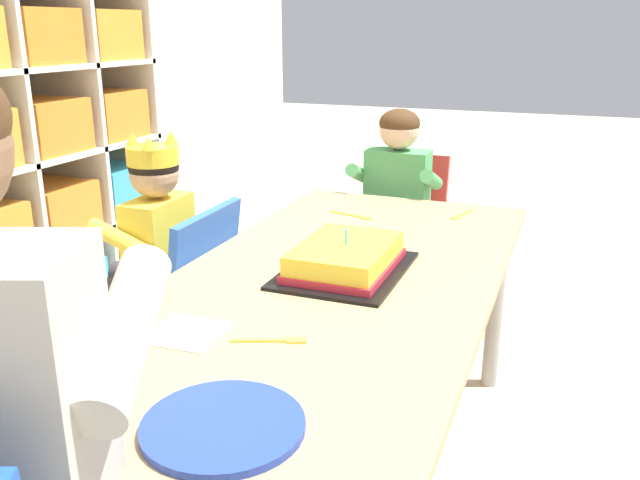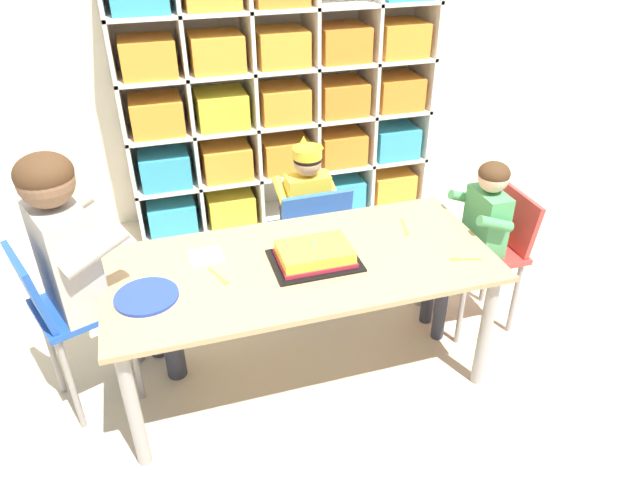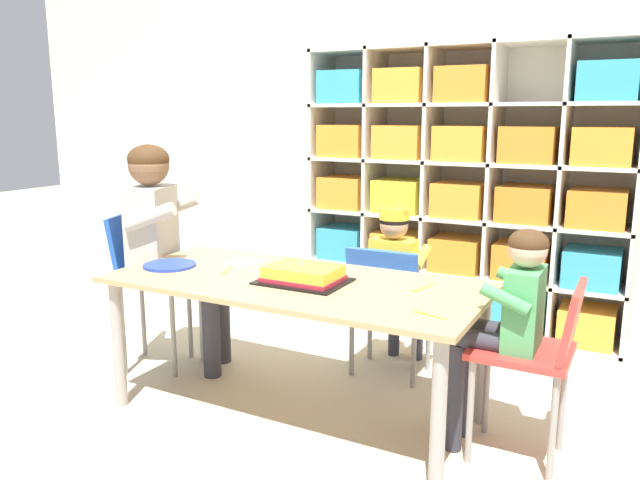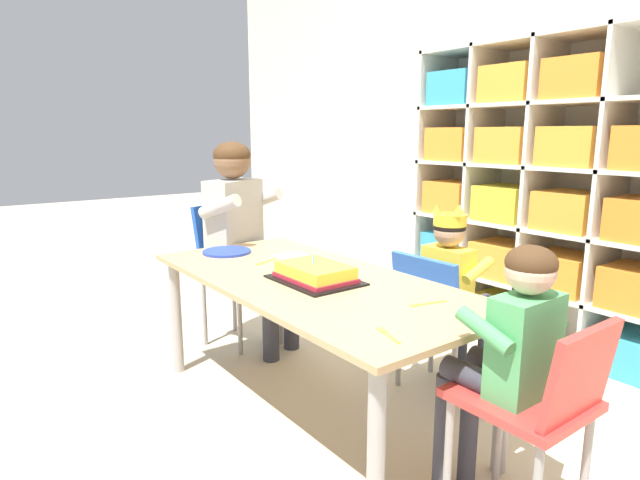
% 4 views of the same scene
% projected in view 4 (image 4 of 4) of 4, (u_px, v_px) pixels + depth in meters
% --- Properties ---
extents(ground, '(16.00, 16.00, 0.00)m').
position_uv_depth(ground, '(311.00, 412.00, 2.19)').
color(ground, beige).
extents(classroom_back_wall, '(6.58, 0.10, 2.62)m').
position_uv_depth(classroom_back_wall, '(554.00, 101.00, 2.90)').
color(classroom_back_wall, beige).
rests_on(classroom_back_wall, ground).
extents(storage_cubby_shelf, '(1.82, 0.35, 1.61)m').
position_uv_depth(storage_cubby_shelf, '(570.00, 207.00, 2.66)').
color(storage_cubby_shelf, silver).
rests_on(storage_cubby_shelf, ground).
extents(activity_table, '(1.52, 0.69, 0.58)m').
position_uv_depth(activity_table, '(310.00, 294.00, 2.09)').
color(activity_table, tan).
rests_on(activity_table, ground).
extents(classroom_chair_blue, '(0.37, 0.31, 0.64)m').
position_uv_depth(classroom_chair_blue, '(436.00, 311.00, 2.27)').
color(classroom_chair_blue, blue).
rests_on(classroom_chair_blue, ground).
extents(child_with_crown, '(0.30, 0.31, 0.84)m').
position_uv_depth(child_with_crown, '(454.00, 276.00, 2.30)').
color(child_with_crown, yellow).
rests_on(child_with_crown, ground).
extents(classroom_chair_adult_side, '(0.41, 0.39, 0.76)m').
position_uv_depth(classroom_chair_adult_side, '(228.00, 257.00, 2.86)').
color(classroom_chair_adult_side, '#1E4CA8').
rests_on(classroom_chair_adult_side, ground).
extents(adult_helper_seated, '(0.49, 0.47, 1.09)m').
position_uv_depth(adult_helper_seated, '(243.00, 221.00, 2.76)').
color(adult_helper_seated, '#B2ADA3').
rests_on(adult_helper_seated, ground).
extents(classroom_chair_guest_side, '(0.36, 0.31, 0.67)m').
position_uv_depth(classroom_chair_guest_side, '(537.00, 404.00, 1.43)').
color(classroom_chair_guest_side, red).
rests_on(classroom_chair_guest_side, ground).
extents(guest_at_table_side, '(0.31, 0.30, 0.85)m').
position_uv_depth(guest_at_table_side, '(508.00, 347.00, 1.48)').
color(guest_at_table_side, '#4C9E5B').
rests_on(guest_at_table_side, ground).
extents(birthday_cake_on_tray, '(0.34, 0.26, 0.10)m').
position_uv_depth(birthday_cake_on_tray, '(315.00, 274.00, 2.02)').
color(birthday_cake_on_tray, black).
rests_on(birthday_cake_on_tray, activity_table).
extents(paper_plate_stack, '(0.23, 0.23, 0.01)m').
position_uv_depth(paper_plate_stack, '(227.00, 252.00, 2.51)').
color(paper_plate_stack, '#233DA3').
rests_on(paper_plate_stack, activity_table).
extents(paper_napkin_square, '(0.14, 0.14, 0.00)m').
position_uv_depth(paper_napkin_square, '(292.00, 256.00, 2.44)').
color(paper_napkin_square, white).
rests_on(paper_napkin_square, activity_table).
extents(fork_scattered_mid_table, '(0.05, 0.14, 0.00)m').
position_uv_depth(fork_scattered_mid_table, '(426.00, 304.00, 1.75)').
color(fork_scattered_mid_table, yellow).
rests_on(fork_scattered_mid_table, activity_table).
extents(fork_beside_plate_stack, '(0.12, 0.05, 0.00)m').
position_uv_depth(fork_beside_plate_stack, '(387.00, 334.00, 1.49)').
color(fork_beside_plate_stack, yellow).
rests_on(fork_beside_plate_stack, activity_table).
extents(fork_by_napkin, '(0.06, 0.13, 0.00)m').
position_uv_depth(fork_by_napkin, '(265.00, 262.00, 2.32)').
color(fork_by_napkin, yellow).
rests_on(fork_by_napkin, activity_table).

